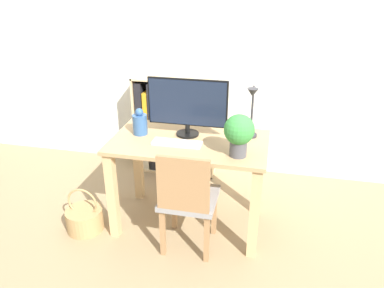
{
  "coord_description": "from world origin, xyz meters",
  "views": [
    {
      "loc": [
        0.58,
        -2.51,
        1.92
      ],
      "look_at": [
        0.0,
        0.1,
        0.68
      ],
      "focal_mm": 35.0,
      "sensor_mm": 36.0,
      "label": 1
    }
  ],
  "objects": [
    {
      "name": "monitor",
      "position": [
        -0.04,
        0.1,
        1.0
      ],
      "size": [
        0.61,
        0.18,
        0.45
      ],
      "color": "black",
      "rests_on": "desk"
    },
    {
      "name": "wall_back",
      "position": [
        0.0,
        1.06,
        1.3
      ],
      "size": [
        8.0,
        0.05,
        2.6
      ],
      "color": "silver",
      "rests_on": "ground_plane"
    },
    {
      "name": "vase",
      "position": [
        -0.4,
        0.04,
        0.84
      ],
      "size": [
        0.11,
        0.11,
        0.21
      ],
      "color": "#33598C",
      "rests_on": "desk"
    },
    {
      "name": "ground_plane",
      "position": [
        0.0,
        0.0,
        0.0
      ],
      "size": [
        10.0,
        10.0,
        0.0
      ],
      "primitive_type": "plane",
      "color": "#997F5B"
    },
    {
      "name": "bookshelf",
      "position": [
        -0.48,
        0.88,
        0.48
      ],
      "size": [
        0.82,
        0.28,
        0.99
      ],
      "color": "#D8BC8C",
      "rests_on": "ground_plane"
    },
    {
      "name": "keyboard",
      "position": [
        -0.07,
        -0.08,
        0.76
      ],
      "size": [
        0.37,
        0.12,
        0.02
      ],
      "color": "silver",
      "rests_on": "desk"
    },
    {
      "name": "desk_lamp",
      "position": [
        0.45,
        0.12,
        1.0
      ],
      "size": [
        0.1,
        0.19,
        0.41
      ],
      "color": "#2D2D33",
      "rests_on": "desk"
    },
    {
      "name": "potted_plant",
      "position": [
        0.39,
        -0.18,
        0.93
      ],
      "size": [
        0.21,
        0.21,
        0.3
      ],
      "color": "#4C4C51",
      "rests_on": "desk"
    },
    {
      "name": "chair",
      "position": [
        0.06,
        -0.32,
        0.45
      ],
      "size": [
        0.4,
        0.4,
        0.83
      ],
      "rotation": [
        0.0,
        0.0,
        0.06
      ],
      "color": "gray",
      "rests_on": "ground_plane"
    },
    {
      "name": "desk",
      "position": [
        0.0,
        0.0,
        0.6
      ],
      "size": [
        1.18,
        0.67,
        0.75
      ],
      "color": "tan",
      "rests_on": "ground_plane"
    },
    {
      "name": "basket",
      "position": [
        -0.81,
        -0.27,
        0.1
      ],
      "size": [
        0.29,
        0.29,
        0.38
      ],
      "color": "tan",
      "rests_on": "ground_plane"
    }
  ]
}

